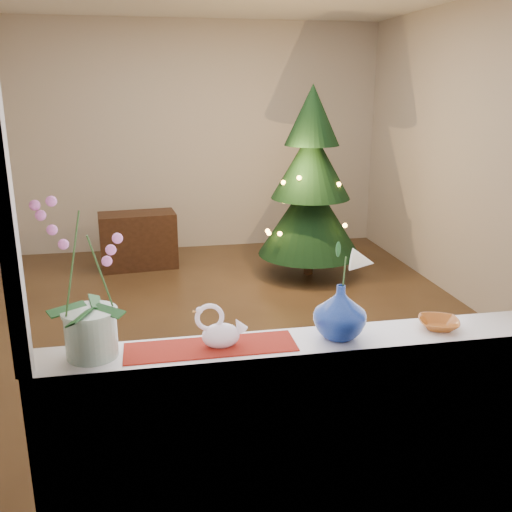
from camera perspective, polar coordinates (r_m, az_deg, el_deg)
The scene contains 16 objects.
ground at distance 4.93m, azimuth -3.01°, elevation -6.68°, with size 5.00×5.00×0.00m, color #382617.
wall_back at distance 7.04m, azimuth -6.06°, elevation 11.63°, with size 4.50×0.10×2.70m, color #BFB4A7.
wall_front at distance 2.16m, azimuth 5.64°, elevation 0.54°, with size 4.50×0.10×2.70m, color #BFB4A7.
wall_right at distance 5.35m, azimuth 21.68°, elevation 9.04°, with size 0.10×5.00×2.70m, color #BFB4A7.
window_apron at distance 2.60m, azimuth 4.78°, elevation -18.88°, with size 2.20×0.08×0.88m, color white.
windowsill at distance 2.44m, azimuth 4.47°, elevation -8.83°, with size 2.20×0.26×0.04m, color white.
window_frame at distance 2.12m, azimuth 5.68°, elevation 9.88°, with size 2.22×0.06×1.60m, color white, non-canonical shape.
runner at distance 2.37m, azimuth -4.55°, elevation -9.07°, with size 0.70×0.20×0.01m, color maroon.
orchid_pot at distance 2.26m, azimuth -16.61°, elevation -2.25°, with size 0.22×0.22×0.64m, color beige, non-canonical shape.
swan at distance 2.33m, azimuth -3.55°, elevation -7.04°, with size 0.21×0.10×0.18m, color white, non-canonical shape.
blue_vase at distance 2.43m, azimuth 8.41°, elevation -5.13°, with size 0.26×0.26×0.27m, color navy.
lily at distance 2.35m, azimuth 8.65°, elevation 0.20°, with size 0.15×0.08×0.20m, color beige, non-canonical shape.
paperweight at distance 2.43m, azimuth 8.73°, elevation -7.62°, with size 0.07×0.07×0.07m, color white.
amber_dish at distance 2.66m, azimuth 17.79°, elevation -6.52°, with size 0.15×0.15×0.04m, color #964C19.
xmas_tree at distance 5.97m, azimuth 5.48°, elevation 7.29°, with size 1.08×1.08×1.98m, color black, non-canonical shape.
side_table at distance 6.46m, azimuth -11.69°, elevation 1.54°, with size 0.82×0.41×0.62m, color black.
Camera 1 is at (-0.60, -4.49, 1.94)m, focal length 40.00 mm.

